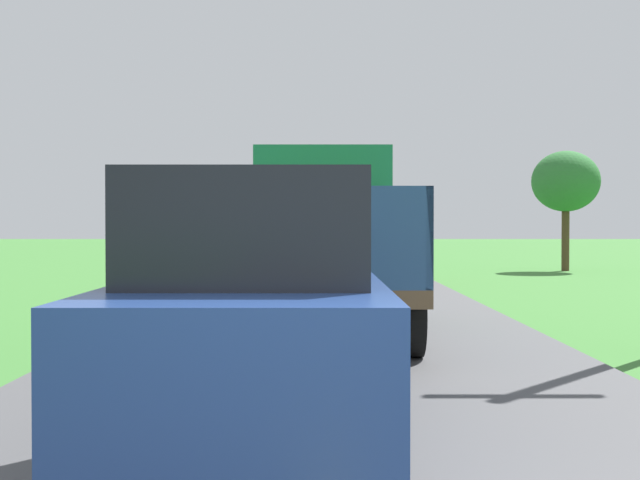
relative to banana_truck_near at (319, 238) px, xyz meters
name	(u,v)px	position (x,y,z in m)	size (l,w,h in m)	color
banana_truck_near	(319,238)	(0.00, 0.00, 0.00)	(2.38, 5.82, 2.80)	#2D2D30
banana_truck_far	(322,232)	(0.11, 14.07, -0.02)	(2.38, 5.81, 2.80)	#2D2D30
roadside_tree_near_left	(563,182)	(8.92, 18.40, 1.76)	(2.45, 2.45, 4.37)	#4C3823
following_car	(252,313)	(-0.46, -6.93, -0.41)	(1.74, 4.10, 1.92)	navy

